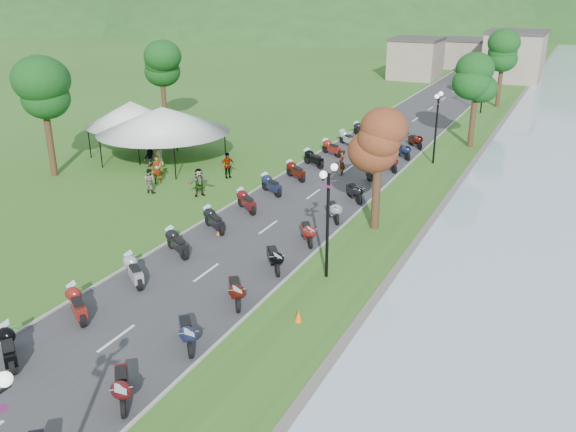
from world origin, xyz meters
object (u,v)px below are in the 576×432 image
at_px(pedestrian_b, 151,193).
at_px(pedestrian_a, 158,183).
at_px(pedestrian_c, 150,166).
at_px(vendor_tent_main, 164,135).

bearing_deg(pedestrian_b, pedestrian_a, -66.57).
bearing_deg(pedestrian_c, vendor_tent_main, 156.45).
relative_size(pedestrian_b, pedestrian_c, 0.86).
bearing_deg(pedestrian_a, vendor_tent_main, 76.98).
relative_size(vendor_tent_main, pedestrian_b, 4.05).
bearing_deg(pedestrian_b, vendor_tent_main, -60.19).
distance_m(pedestrian_b, pedestrian_c, 5.89).
height_order(vendor_tent_main, pedestrian_b, vendor_tent_main).
xyz_separation_m(vendor_tent_main, pedestrian_a, (2.60, -4.32, -2.00)).
height_order(pedestrian_a, pedestrian_b, pedestrian_a).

